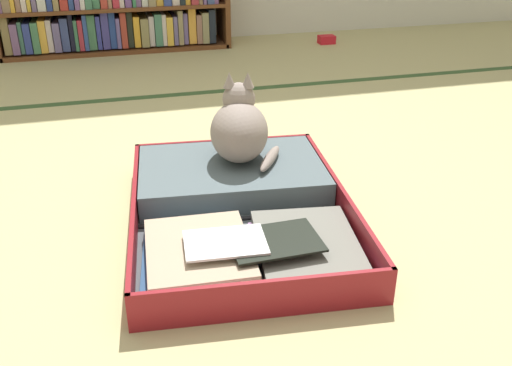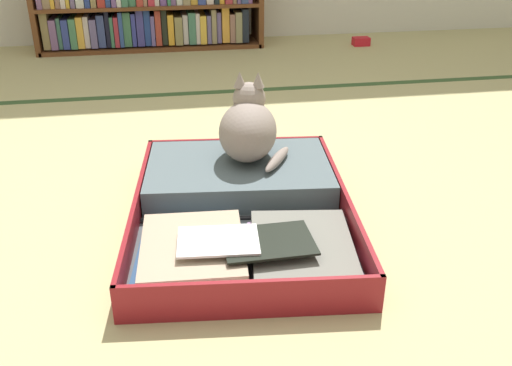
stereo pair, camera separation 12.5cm
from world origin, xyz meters
The scene contains 5 objects.
ground_plane centered at (0.00, 0.00, 0.00)m, with size 10.00×10.00×0.00m, color tan.
tatami_border centered at (0.00, 1.26, 0.00)m, with size 4.80×0.05×0.00m.
open_suitcase centered at (0.11, 0.09, 0.04)m, with size 0.67×0.87×0.10m.
black_cat centered at (0.16, 0.29, 0.19)m, with size 0.26×0.29×0.26m.
small_red_pouch centered at (1.15, 2.06, 0.02)m, with size 0.10×0.07×0.05m.
Camera 1 is at (-0.21, -1.30, 0.83)m, focal length 39.95 mm.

